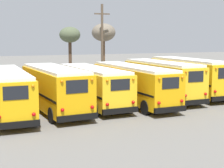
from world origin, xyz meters
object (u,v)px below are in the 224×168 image
(school_bus_2, at_px, (92,85))
(utility_pole, at_px, (102,43))
(school_bus_3, at_px, (132,83))
(bare_tree_0, at_px, (104,33))
(school_bus_1, at_px, (54,88))
(school_bus_0, at_px, (7,91))
(school_bus_4, at_px, (161,79))
(school_bus_5, at_px, (188,76))
(bare_tree_1, at_px, (70,36))

(school_bus_2, relative_size, utility_pole, 1.12)
(school_bus_3, bearing_deg, bare_tree_0, 77.09)
(school_bus_1, xyz_separation_m, utility_pole, (8.57, 12.34, 2.92))
(school_bus_2, relative_size, school_bus_3, 0.91)
(school_bus_0, xyz_separation_m, school_bus_1, (3.22, -0.16, 0.05))
(school_bus_3, height_order, bare_tree_0, bare_tree_0)
(school_bus_0, height_order, school_bus_1, school_bus_1)
(school_bus_4, bearing_deg, bare_tree_0, 89.92)
(school_bus_4, xyz_separation_m, school_bus_5, (3.22, 0.63, 0.07))
(school_bus_5, xyz_separation_m, bare_tree_1, (-5.36, 19.44, 3.67))
(school_bus_4, bearing_deg, school_bus_5, 11.00)
(school_bus_5, bearing_deg, bare_tree_0, 104.23)
(school_bus_4, bearing_deg, school_bus_0, -174.60)
(school_bus_4, height_order, bare_tree_1, bare_tree_1)
(school_bus_4, distance_m, school_bus_5, 3.28)
(bare_tree_0, bearing_deg, school_bus_3, -102.91)
(bare_tree_0, bearing_deg, school_bus_2, -115.35)
(utility_pole, bearing_deg, school_bus_1, -124.79)
(school_bus_1, height_order, school_bus_2, school_bus_1)
(school_bus_0, bearing_deg, school_bus_3, 2.01)
(school_bus_3, distance_m, bare_tree_1, 21.31)
(school_bus_5, relative_size, utility_pole, 1.14)
(school_bus_1, relative_size, school_bus_2, 0.95)
(school_bus_4, xyz_separation_m, utility_pole, (-1.08, 10.96, 2.89))
(school_bus_0, xyz_separation_m, school_bus_5, (16.08, 1.84, 0.15))
(utility_pole, relative_size, bare_tree_1, 1.33)
(utility_pole, bearing_deg, school_bus_3, -100.25)
(school_bus_2, distance_m, utility_pole, 12.90)
(school_bus_3, distance_m, bare_tree_0, 15.05)
(bare_tree_0, bearing_deg, school_bus_4, -90.08)
(school_bus_1, distance_m, school_bus_4, 9.75)
(school_bus_3, xyz_separation_m, utility_pole, (2.14, 11.84, 2.97))
(school_bus_0, relative_size, school_bus_3, 0.97)
(school_bus_5, distance_m, utility_pole, 11.54)
(school_bus_0, height_order, utility_pole, utility_pole)
(school_bus_3, distance_m, school_bus_5, 6.61)
(school_bus_2, distance_m, bare_tree_0, 15.63)
(school_bus_2, bearing_deg, school_bus_5, 5.96)
(school_bus_0, bearing_deg, school_bus_4, 5.40)
(school_bus_3, bearing_deg, school_bus_1, -175.55)
(school_bus_1, bearing_deg, school_bus_3, 4.45)
(utility_pole, height_order, bare_tree_0, utility_pole)
(school_bus_1, bearing_deg, bare_tree_1, 70.70)
(school_bus_0, height_order, school_bus_3, school_bus_3)
(school_bus_3, relative_size, school_bus_5, 1.07)
(bare_tree_0, bearing_deg, school_bus_1, -123.49)
(utility_pole, bearing_deg, school_bus_4, -84.40)
(bare_tree_1, bearing_deg, school_bus_3, -92.94)
(school_bus_0, relative_size, utility_pole, 1.19)
(school_bus_4, bearing_deg, school_bus_1, -171.87)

